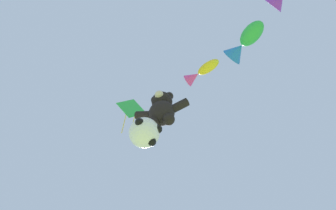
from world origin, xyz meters
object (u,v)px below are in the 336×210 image
Objects in this scene: soccer_ball_kite at (145,133)px; teddy_bear_kite at (162,109)px; diamond_kite at (131,110)px; fish_kite_goldfin at (200,72)px; fish_kite_emerald at (244,43)px.

teddy_bear_kite is at bearing 7.86° from soccer_ball_kite.
soccer_ball_kite is 4.35m from diamond_kite.
fish_kite_goldfin is 2.21m from fish_kite_emerald.
teddy_bear_kite is at bearing 163.94° from fish_kite_emerald.
teddy_bear_kite is 0.75× the size of diamond_kite.
soccer_ball_kite is at bearing -38.25° from diamond_kite.
soccer_ball_kite is at bearing -172.14° from teddy_bear_kite.
fish_kite_goldfin is at bearing -17.04° from diamond_kite.
diamond_kite is at bearing 162.96° from fish_kite_goldfin.
fish_kite_emerald is at bearing -16.06° from teddy_bear_kite.
diamond_kite is (-3.61, 1.11, 0.51)m from fish_kite_goldfin.
diamond_kite is at bearing 141.75° from soccer_ball_kite.
fish_kite_goldfin is (2.31, -0.08, 3.51)m from soccer_ball_kite.
teddy_bear_kite is 1.32× the size of fish_kite_goldfin.
teddy_bear_kite is at bearing 174.80° from fish_kite_goldfin.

